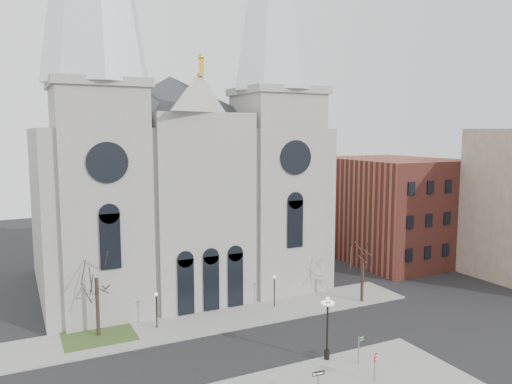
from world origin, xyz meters
name	(u,v)px	position (x,y,z in m)	size (l,w,h in m)	color
ground	(277,369)	(0.00, 0.00, 0.00)	(160.00, 160.00, 0.00)	black
sidewalk_far	(221,319)	(0.00, 11.00, 0.07)	(40.00, 6.00, 0.14)	gray
grass_patch	(99,336)	(-11.00, 12.00, 0.09)	(6.00, 5.00, 0.18)	#344D21
cathedral	(179,124)	(0.00, 22.86, 18.48)	(33.00, 26.66, 54.00)	gray
bg_building_brick	(391,209)	(30.00, 22.00, 7.00)	(14.00, 18.00, 14.00)	brown
tree_left	(96,274)	(-11.00, 12.00, 5.58)	(3.20, 3.20, 7.50)	black
tree_right	(363,260)	(15.00, 9.00, 4.47)	(3.20, 3.20, 6.00)	black
ped_lamp_left	(156,304)	(-6.00, 11.50, 2.33)	(0.32, 0.32, 3.26)	black
ped_lamp_right	(274,286)	(6.00, 11.50, 2.33)	(0.32, 0.32, 3.26)	black
stop_sign	(375,360)	(5.17, -4.91, 1.73)	(0.79, 0.12, 2.20)	slate
globe_lamp	(327,320)	(4.16, -0.50, 3.28)	(1.31, 1.31, 4.99)	black
one_way_sign	(318,379)	(0.32, -5.09, 1.53)	(0.89, 0.11, 2.03)	slate
street_name_sign	(359,347)	(5.93, -2.19, 1.42)	(0.66, 0.28, 2.15)	slate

